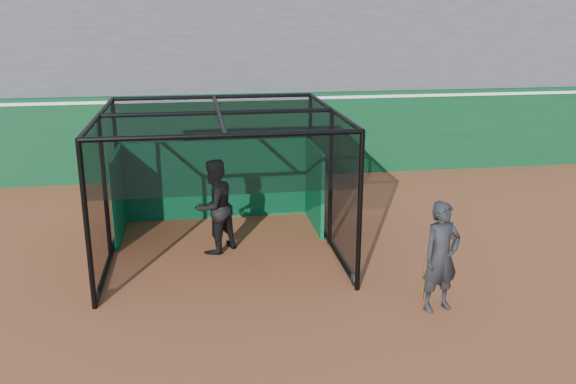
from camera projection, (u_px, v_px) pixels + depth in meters
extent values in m
plane|color=brown|center=(260.00, 306.00, 10.39)|extent=(120.00, 120.00, 0.00)
cube|color=#0B3D1D|center=(227.00, 136.00, 18.07)|extent=(50.00, 0.45, 2.50)
cube|color=white|center=(226.00, 99.00, 17.75)|extent=(50.00, 0.50, 0.08)
cube|color=#4C4C4F|center=(218.00, 39.00, 20.98)|extent=(50.00, 7.85, 7.75)
cube|color=#08542D|center=(217.00, 179.00, 14.56)|extent=(4.46, 0.10, 1.90)
cylinder|color=black|center=(96.00, 297.00, 10.47)|extent=(0.08, 0.22, 0.22)
cylinder|color=black|center=(354.00, 279.00, 11.15)|extent=(0.08, 0.22, 0.22)
cylinder|color=black|center=(121.00, 219.00, 14.39)|extent=(0.08, 0.22, 0.22)
cylinder|color=black|center=(311.00, 209.00, 15.07)|extent=(0.08, 0.22, 0.22)
imported|color=black|center=(214.00, 206.00, 12.46)|extent=(1.21, 1.19, 1.97)
imported|color=black|center=(441.00, 257.00, 10.03)|extent=(0.78, 0.61, 1.89)
cylinder|color=#593819|center=(424.00, 278.00, 10.15)|extent=(0.15, 0.36, 0.95)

